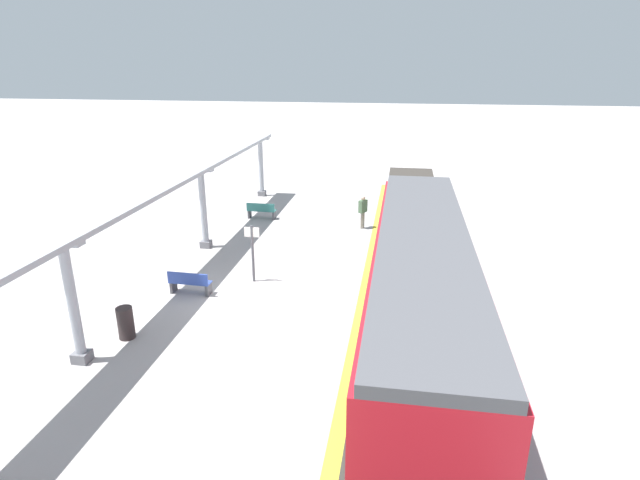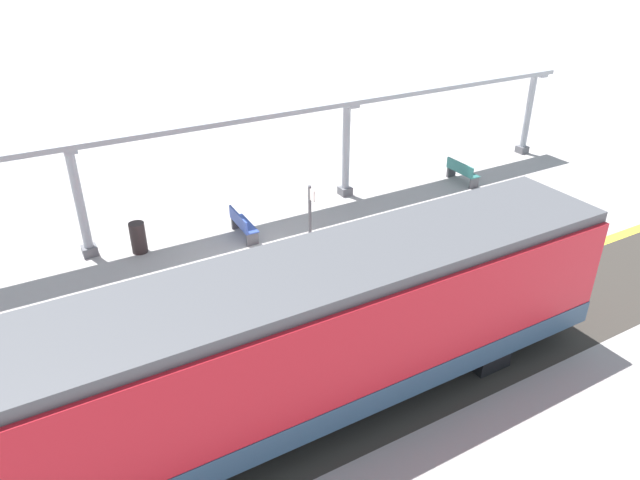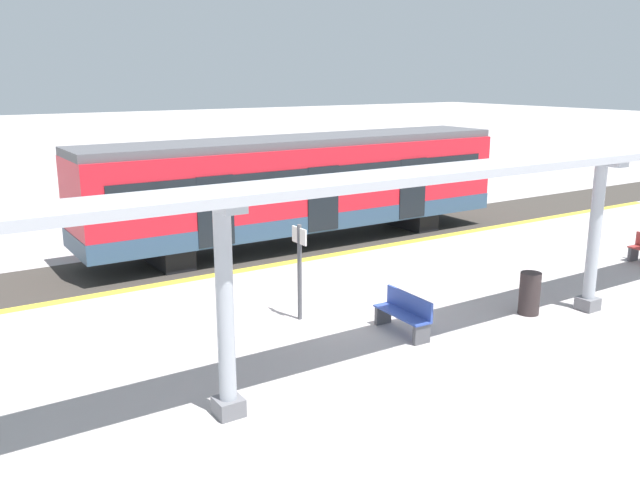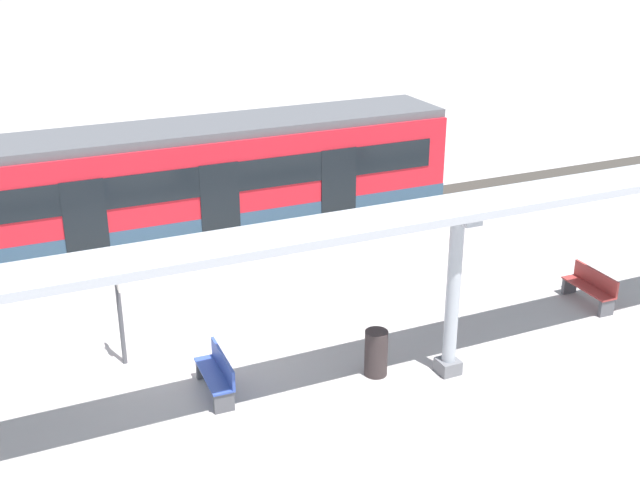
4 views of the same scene
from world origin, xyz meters
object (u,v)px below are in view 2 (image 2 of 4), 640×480
at_px(train_near_carriage, 293,345).
at_px(platform_info_sign, 310,212).
at_px(canopy_pillar_second, 346,149).
at_px(canopy_pillar_third, 79,202).
at_px(bench_near_end, 462,172).
at_px(canopy_pillar_nearest, 528,113).
at_px(bench_far_end, 242,224).
at_px(passenger_waiting_near_edge, 563,214).
at_px(trash_bin, 138,238).

xyz_separation_m(train_near_carriage, platform_info_sign, (5.97, -3.67, -0.51)).
height_order(canopy_pillar_second, canopy_pillar_third, same).
bearing_deg(platform_info_sign, canopy_pillar_third, 62.42).
bearing_deg(bench_near_end, canopy_pillar_nearest, -74.94).
height_order(bench_far_end, passenger_waiting_near_edge, passenger_waiting_near_edge).
xyz_separation_m(trash_bin, passenger_waiting_near_edge, (-6.08, -11.76, 0.54)).
bearing_deg(train_near_carriage, canopy_pillar_second, -37.23).
distance_m(canopy_pillar_second, canopy_pillar_third, 9.29).
bearing_deg(trash_bin, canopy_pillar_third, 67.80).
distance_m(canopy_pillar_nearest, canopy_pillar_second, 9.35).
height_order(bench_near_end, passenger_waiting_near_edge, passenger_waiting_near_edge).
distance_m(canopy_pillar_second, bench_far_end, 5.06).
bearing_deg(canopy_pillar_third, bench_near_end, -95.25).
bearing_deg(canopy_pillar_third, passenger_waiting_near_edge, -116.82).
relative_size(canopy_pillar_second, passenger_waiting_near_edge, 2.14).
bearing_deg(canopy_pillar_second, bench_near_end, -105.51).
bearing_deg(passenger_waiting_near_edge, canopy_pillar_third, 63.18).
distance_m(bench_far_end, trash_bin, 3.25).
relative_size(canopy_pillar_second, bench_far_end, 2.35).
height_order(canopy_pillar_nearest, platform_info_sign, canopy_pillar_nearest).
xyz_separation_m(canopy_pillar_second, bench_far_end, (-1.23, 4.72, -1.36)).
xyz_separation_m(bench_far_end, trash_bin, (0.66, 3.18, 0.05)).
height_order(canopy_pillar_third, bench_near_end, canopy_pillar_third).
relative_size(train_near_carriage, canopy_pillar_third, 4.04).
bearing_deg(passenger_waiting_near_edge, bench_far_end, 57.72).
distance_m(trash_bin, platform_info_sign, 5.37).
bearing_deg(bench_near_end, passenger_waiting_near_edge, 172.12).
relative_size(trash_bin, passenger_waiting_near_edge, 0.60).
height_order(canopy_pillar_nearest, bench_far_end, canopy_pillar_nearest).
xyz_separation_m(train_near_carriage, canopy_pillar_third, (9.12, 2.36, -0.03)).
distance_m(canopy_pillar_third, trash_bin, 1.99).
distance_m(train_near_carriage, canopy_pillar_third, 9.42).
height_order(canopy_pillar_nearest, passenger_waiting_near_edge, canopy_pillar_nearest).
distance_m(train_near_carriage, platform_info_sign, 7.03).
relative_size(train_near_carriage, canopy_pillar_second, 4.04).
bearing_deg(trash_bin, canopy_pillar_second, -85.88).
xyz_separation_m(canopy_pillar_second, bench_near_end, (-1.28, -4.60, -1.36)).
bearing_deg(canopy_pillar_third, canopy_pillar_nearest, -90.00).
distance_m(bench_near_end, passenger_waiting_near_edge, 5.46).
bearing_deg(platform_info_sign, bench_far_end, 37.20).
bearing_deg(platform_info_sign, bench_near_end, -76.60).
distance_m(train_near_carriage, bench_near_end, 14.02).
xyz_separation_m(canopy_pillar_nearest, bench_far_end, (-1.23, 14.07, -1.36)).
relative_size(canopy_pillar_third, passenger_waiting_near_edge, 2.14).
distance_m(canopy_pillar_nearest, passenger_waiting_near_edge, 8.66).
bearing_deg(canopy_pillar_nearest, passenger_waiting_near_edge, 140.45).
height_order(bench_far_end, trash_bin, trash_bin).
height_order(canopy_pillar_second, platform_info_sign, canopy_pillar_second).
distance_m(train_near_carriage, passenger_waiting_near_edge, 11.10).
relative_size(bench_near_end, trash_bin, 1.52).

